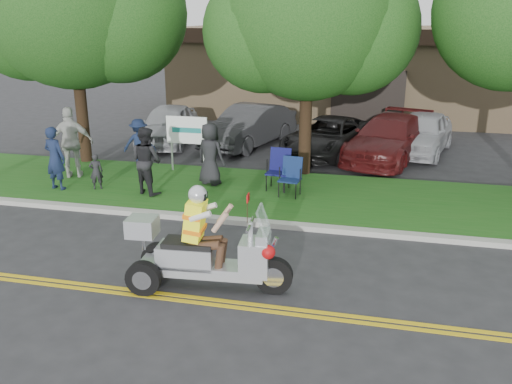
% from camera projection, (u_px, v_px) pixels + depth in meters
% --- Properties ---
extents(ground, '(120.00, 120.00, 0.00)m').
position_uv_depth(ground, '(216.00, 288.00, 9.53)').
color(ground, '#28282B').
rests_on(ground, ground).
extents(centerline_near, '(60.00, 0.10, 0.01)m').
position_uv_depth(centerline_near, '(206.00, 304.00, 8.99)').
color(centerline_near, gold).
rests_on(centerline_near, ground).
extents(centerline_far, '(60.00, 0.10, 0.01)m').
position_uv_depth(centerline_far, '(209.00, 299.00, 9.14)').
color(centerline_far, gold).
rests_on(centerline_far, ground).
extents(curb, '(60.00, 0.25, 0.12)m').
position_uv_depth(curb, '(256.00, 223.00, 12.33)').
color(curb, '#A8A89E').
rests_on(curb, ground).
extents(grass_verge, '(60.00, 4.00, 0.10)m').
position_uv_depth(grass_verge, '(274.00, 194.00, 14.32)').
color(grass_verge, '#195516').
rests_on(grass_verge, ground).
extents(commercial_building, '(18.00, 8.20, 4.00)m').
position_uv_depth(commercial_building, '(372.00, 70.00, 26.01)').
color(commercial_building, '#9E7F5B').
rests_on(commercial_building, ground).
extents(tree_left, '(6.62, 5.40, 7.78)m').
position_uv_depth(tree_left, '(73.00, 4.00, 15.90)').
color(tree_left, '#332114').
rests_on(tree_left, ground).
extents(tree_mid, '(5.88, 4.80, 7.05)m').
position_uv_depth(tree_mid, '(310.00, 20.00, 14.71)').
color(tree_mid, '#332114').
rests_on(tree_mid, ground).
extents(business_sign, '(1.25, 0.06, 1.75)m').
position_uv_depth(business_sign, '(187.00, 133.00, 15.86)').
color(business_sign, silver).
rests_on(business_sign, ground).
extents(trike_scooter, '(2.89, 1.00, 1.89)m').
position_uv_depth(trike_scooter, '(202.00, 253.00, 9.33)').
color(trike_scooter, black).
rests_on(trike_scooter, ground).
extents(lawn_chair_a, '(0.62, 0.64, 1.09)m').
position_uv_depth(lawn_chair_a, '(279.00, 166.00, 14.42)').
color(lawn_chair_a, black).
rests_on(lawn_chair_a, grass_verge).
extents(lawn_chair_b, '(0.58, 0.60, 0.99)m').
position_uv_depth(lawn_chair_b, '(291.00, 174.00, 13.94)').
color(lawn_chair_b, black).
rests_on(lawn_chair_b, grass_verge).
extents(spectator_adult_left, '(0.69, 0.52, 1.70)m').
position_uv_depth(spectator_adult_left, '(55.00, 158.00, 14.32)').
color(spectator_adult_left, '#16203E').
rests_on(spectator_adult_left, grass_verge).
extents(spectator_adult_mid, '(1.06, 0.96, 1.76)m').
position_uv_depth(spectator_adult_mid, '(146.00, 160.00, 13.96)').
color(spectator_adult_mid, black).
rests_on(spectator_adult_mid, grass_verge).
extents(spectator_adult_right, '(1.28, 0.90, 2.02)m').
position_uv_depth(spectator_adult_right, '(71.00, 142.00, 15.34)').
color(spectator_adult_right, '#BABAB4').
rests_on(spectator_adult_right, grass_verge).
extents(spectator_chair_a, '(1.08, 0.80, 1.49)m').
position_uv_depth(spectator_chair_a, '(139.00, 143.00, 16.40)').
color(spectator_chair_a, '#16213F').
rests_on(spectator_chair_a, grass_verge).
extents(spectator_chair_b, '(0.96, 0.78, 1.71)m').
position_uv_depth(spectator_chair_b, '(210.00, 154.00, 14.72)').
color(spectator_chair_b, black).
rests_on(spectator_chair_b, grass_verge).
extents(child_left, '(0.42, 0.37, 0.97)m').
position_uv_depth(child_left, '(96.00, 171.00, 14.42)').
color(child_left, '#232325').
rests_on(child_left, grass_verge).
extents(parked_car_far_left, '(2.23, 4.37, 1.42)m').
position_uv_depth(parked_car_far_left, '(168.00, 125.00, 19.87)').
color(parked_car_far_left, '#A2A3A9').
rests_on(parked_car_far_left, ground).
extents(parked_car_left, '(2.86, 4.69, 1.46)m').
position_uv_depth(parked_car_left, '(249.00, 126.00, 19.53)').
color(parked_car_left, '#303033').
rests_on(parked_car_left, ground).
extents(parked_car_mid, '(3.22, 4.87, 1.24)m').
position_uv_depth(parked_car_mid, '(328.00, 137.00, 18.37)').
color(parked_car_mid, black).
rests_on(parked_car_mid, ground).
extents(parked_car_right, '(3.33, 5.21, 1.41)m').
position_uv_depth(parked_car_right, '(389.00, 138.00, 17.72)').
color(parked_car_right, '#4E1212').
rests_on(parked_car_right, ground).
extents(parked_car_far_right, '(2.63, 4.45, 1.42)m').
position_uv_depth(parked_car_far_right, '(422.00, 133.00, 18.53)').
color(parked_car_far_right, '#AEAFB5').
rests_on(parked_car_far_right, ground).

